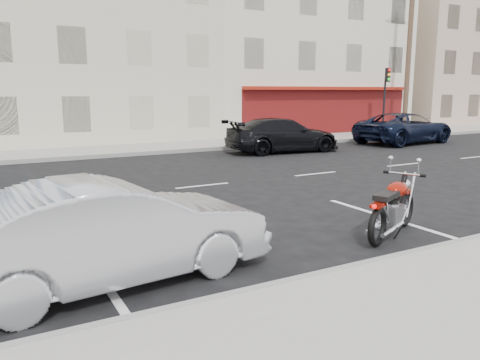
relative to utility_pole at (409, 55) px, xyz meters
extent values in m
plane|color=black|center=(-15.50, -8.60, -4.74)|extent=(120.00, 120.00, 0.00)
cube|color=gray|center=(-20.50, 0.10, -4.66)|extent=(80.00, 3.40, 0.15)
cube|color=gray|center=(-20.50, -15.60, -4.66)|extent=(80.00, 0.12, 0.16)
cube|color=gray|center=(-20.50, -1.60, -4.66)|extent=(80.00, 0.12, 0.16)
cube|color=beige|center=(-17.50, 7.70, 1.01)|extent=(12.00, 12.00, 11.50)
cube|color=beige|center=(-4.50, 7.70, 1.51)|extent=(14.00, 12.00, 12.50)
cube|color=tan|center=(10.50, 7.70, 0.76)|extent=(12.00, 12.00, 11.00)
cylinder|color=#422D1E|center=(0.00, 0.00, -0.09)|extent=(0.30, 0.30, 9.00)
cylinder|color=black|center=(-2.00, -0.20, -2.99)|extent=(0.12, 0.12, 3.20)
cube|color=black|center=(-2.00, -0.35, -1.19)|extent=(0.26, 0.18, 0.80)
cylinder|color=beige|center=(-3.50, -0.10, -4.29)|extent=(0.20, 0.20, 0.60)
sphere|color=beige|center=(-3.50, -0.10, -3.97)|extent=(0.20, 0.20, 0.20)
torus|color=black|center=(-14.98, -13.89, -4.41)|extent=(0.68, 0.39, 0.69)
torus|color=black|center=(-16.35, -14.51, -4.41)|extent=(0.68, 0.39, 0.69)
cube|color=maroon|center=(-14.98, -13.89, -4.04)|extent=(0.38, 0.27, 0.05)
cube|color=maroon|center=(-16.39, -14.53, -4.02)|extent=(0.35, 0.28, 0.06)
cube|color=gray|center=(-15.71, -14.22, -4.35)|extent=(0.52, 0.46, 0.35)
ellipsoid|color=maroon|center=(-15.52, -14.14, -3.91)|extent=(0.67, 0.56, 0.28)
cube|color=black|center=(-16.02, -14.36, -3.93)|extent=(0.70, 0.51, 0.09)
cylinder|color=silver|center=(-15.20, -13.99, -3.67)|extent=(0.33, 0.68, 0.04)
sphere|color=silver|center=(-15.07, -13.93, -3.89)|extent=(0.18, 0.18, 0.18)
cylinder|color=silver|center=(-15.96, -14.49, -4.51)|extent=(0.93, 0.48, 0.08)
cylinder|color=silver|center=(-16.08, -14.23, -4.51)|extent=(0.93, 0.48, 0.08)
cylinder|color=silver|center=(-15.03, -13.91, -4.10)|extent=(0.38, 0.21, 0.82)
cylinder|color=black|center=(-15.50, -14.13, -4.17)|extent=(0.78, 0.39, 0.51)
imported|color=#A8AAB0|center=(-21.37, -14.19, -4.02)|extent=(4.51, 1.97, 1.44)
imported|color=black|center=(-3.88, -3.52, -3.96)|extent=(5.84, 3.17, 1.55)
imported|color=black|center=(-11.33, -3.47, -4.00)|extent=(5.26, 2.51, 1.48)
camera|label=1|loc=(-22.80, -20.40, -2.13)|focal=35.00mm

